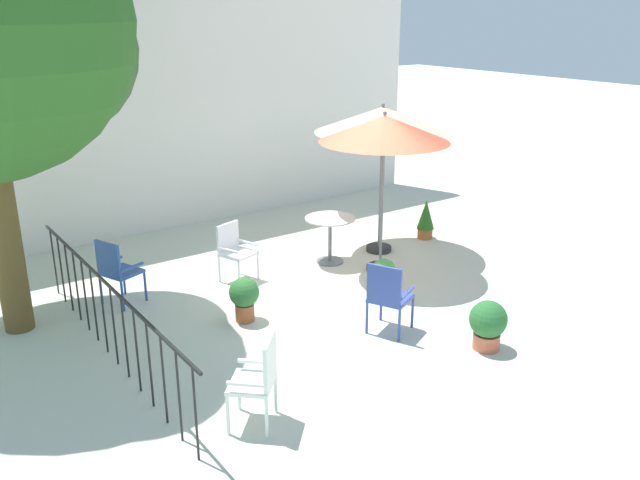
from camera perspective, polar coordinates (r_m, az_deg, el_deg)
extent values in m
plane|color=beige|center=(9.95, 1.40, -4.50)|extent=(60.00, 60.00, 0.00)
cube|color=silver|center=(13.04, -10.54, 11.79)|extent=(9.87, 0.30, 4.77)
cube|color=black|center=(8.15, -17.94, -3.38)|extent=(0.03, 5.09, 0.03)
cylinder|color=black|center=(6.39, -10.57, -14.39)|extent=(0.02, 0.02, 1.00)
cylinder|color=black|center=(6.68, -11.94, -12.90)|extent=(0.02, 0.02, 1.00)
cylinder|color=black|center=(6.97, -13.19, -11.53)|extent=(0.02, 0.02, 1.00)
cylinder|color=black|center=(7.26, -14.32, -10.27)|extent=(0.02, 0.02, 1.00)
cylinder|color=black|center=(7.57, -15.35, -9.10)|extent=(0.02, 0.02, 1.00)
cylinder|color=black|center=(7.88, -16.30, -8.02)|extent=(0.02, 0.02, 1.00)
cylinder|color=black|center=(8.19, -17.18, -7.03)|extent=(0.02, 0.02, 1.00)
cylinder|color=black|center=(8.51, -17.98, -6.10)|extent=(0.02, 0.02, 1.00)
cylinder|color=black|center=(8.83, -18.72, -5.24)|extent=(0.02, 0.02, 1.00)
cylinder|color=black|center=(9.15, -19.41, -4.44)|extent=(0.02, 0.02, 1.00)
cylinder|color=black|center=(9.48, -20.05, -3.70)|extent=(0.02, 0.02, 1.00)
cylinder|color=black|center=(9.81, -20.65, -3.00)|extent=(0.02, 0.02, 1.00)
cylinder|color=black|center=(10.14, -21.21, -2.35)|extent=(0.02, 0.02, 1.00)
cylinder|color=black|center=(10.47, -21.73, -1.74)|extent=(0.02, 0.02, 1.00)
cylinder|color=brown|center=(9.28, -25.26, 0.27)|extent=(0.37, 0.37, 2.56)
sphere|color=#34552C|center=(9.43, -22.05, 14.74)|extent=(2.21, 2.21, 2.21)
cylinder|color=#2D2D2D|center=(10.80, 5.14, -2.37)|extent=(0.44, 0.44, 0.08)
cylinder|color=slate|center=(10.42, 5.34, 3.78)|extent=(0.04, 0.04, 2.48)
cone|color=#DF5136|center=(10.19, 5.52, 9.44)|extent=(1.99, 1.99, 0.40)
sphere|color=slate|center=(10.16, 5.56, 10.71)|extent=(0.06, 0.06, 0.06)
cylinder|color=#2D2D2D|center=(11.65, 5.03, -0.72)|extent=(0.44, 0.44, 0.08)
cylinder|color=slate|center=(11.30, 5.21, 5.01)|extent=(0.04, 0.04, 2.48)
cone|color=beige|center=(11.09, 5.37, 10.19)|extent=(2.24, 2.24, 0.42)
sphere|color=slate|center=(11.06, 5.41, 11.41)|extent=(0.06, 0.06, 0.06)
cylinder|color=silver|center=(10.86, 0.86, 1.85)|extent=(0.82, 0.82, 0.02)
cylinder|color=slate|center=(10.98, 0.85, -0.07)|extent=(0.06, 0.06, 0.75)
cylinder|color=slate|center=(11.11, 0.84, -1.81)|extent=(0.45, 0.45, 0.03)
cube|color=white|center=(10.28, -6.99, -1.16)|extent=(0.58, 0.57, 0.04)
cube|color=white|center=(10.33, -7.87, 0.29)|extent=(0.43, 0.18, 0.43)
cube|color=white|center=(10.09, -7.84, -0.87)|extent=(0.17, 0.40, 0.03)
cube|color=white|center=(10.38, -6.22, -0.21)|extent=(0.17, 0.40, 0.03)
cylinder|color=white|center=(10.08, -6.91, -3.00)|extent=(0.04, 0.04, 0.43)
cylinder|color=white|center=(10.38, -5.30, -2.28)|extent=(0.04, 0.04, 0.43)
cylinder|color=white|center=(10.35, -8.59, -2.47)|extent=(0.04, 0.04, 0.43)
cylinder|color=white|center=(10.64, -6.97, -1.79)|extent=(0.04, 0.04, 0.43)
cube|color=#254C98|center=(9.86, -16.57, -2.64)|extent=(0.60, 0.62, 0.04)
cube|color=#254C98|center=(9.64, -17.64, -1.57)|extent=(0.21, 0.44, 0.48)
cube|color=#254C98|center=(9.65, -15.78, -2.26)|extent=(0.40, 0.19, 0.03)
cube|color=#254C98|center=(9.98, -17.47, -1.73)|extent=(0.40, 0.19, 0.03)
cylinder|color=#254C98|center=(9.91, -14.68, -3.85)|extent=(0.04, 0.04, 0.45)
cylinder|color=#254C98|center=(10.23, -16.38, -3.28)|extent=(0.04, 0.04, 0.45)
cylinder|color=#254C98|center=(9.66, -16.50, -4.64)|extent=(0.04, 0.04, 0.45)
cylinder|color=#254C98|center=(9.99, -18.19, -4.03)|extent=(0.04, 0.04, 0.45)
cube|color=#34489D|center=(8.69, 6.04, -4.96)|extent=(0.64, 0.64, 0.04)
cube|color=#34489D|center=(8.39, 5.50, -3.83)|extent=(0.23, 0.44, 0.49)
cube|color=#34489D|center=(8.56, 7.44, -4.51)|extent=(0.41, 0.22, 0.03)
cube|color=#34489D|center=(8.72, 4.71, -3.95)|extent=(0.41, 0.22, 0.03)
cylinder|color=#34489D|center=(8.90, 7.89, -6.13)|extent=(0.04, 0.04, 0.44)
cylinder|color=#34489D|center=(9.05, 5.23, -5.56)|extent=(0.04, 0.04, 0.44)
cylinder|color=#34489D|center=(8.53, 6.78, -7.26)|extent=(0.04, 0.04, 0.44)
cylinder|color=#34489D|center=(8.69, 4.02, -6.64)|extent=(0.04, 0.04, 0.44)
cube|color=silver|center=(6.84, -5.86, -12.06)|extent=(0.64, 0.64, 0.04)
cube|color=silver|center=(6.66, -4.30, -10.25)|extent=(0.34, 0.36, 0.49)
cube|color=silver|center=(6.96, -5.47, -10.29)|extent=(0.31, 0.29, 0.03)
cube|color=silver|center=(6.59, -6.35, -12.14)|extent=(0.31, 0.29, 0.03)
cylinder|color=silver|center=(7.19, -6.92, -12.67)|extent=(0.04, 0.04, 0.45)
cylinder|color=silver|center=(6.83, -7.87, -14.58)|extent=(0.04, 0.04, 0.45)
cylinder|color=silver|center=(7.11, -3.81, -12.96)|extent=(0.04, 0.04, 0.45)
cylinder|color=silver|center=(6.75, -4.58, -14.92)|extent=(0.04, 0.04, 0.45)
cylinder|color=#CC664B|center=(8.61, 14.00, -8.36)|extent=(0.33, 0.33, 0.20)
cylinder|color=#382819|center=(8.57, 14.05, -7.83)|extent=(0.29, 0.29, 0.02)
sphere|color=#2A6B31|center=(8.48, 14.16, -6.57)|extent=(0.47, 0.47, 0.47)
cylinder|color=#B5602E|center=(12.38, 8.95, 0.58)|extent=(0.27, 0.27, 0.19)
cylinder|color=#382819|center=(12.35, 8.97, 0.95)|extent=(0.24, 0.24, 0.02)
cone|color=#26641E|center=(12.27, 9.03, 2.17)|extent=(0.32, 0.32, 0.53)
cylinder|color=#A44B38|center=(9.81, 5.42, -4.12)|extent=(0.23, 0.23, 0.26)
cylinder|color=#382819|center=(9.77, 5.44, -3.48)|extent=(0.20, 0.20, 0.02)
sphere|color=#539D46|center=(9.71, 5.47, -2.61)|extent=(0.35, 0.35, 0.35)
cylinder|color=#A25730|center=(9.10, -6.43, -6.15)|extent=(0.26, 0.26, 0.24)
cylinder|color=#382819|center=(9.06, -6.45, -5.52)|extent=(0.23, 0.23, 0.02)
sphere|color=#2E6C30|center=(8.98, -6.50, -4.46)|extent=(0.41, 0.41, 0.41)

